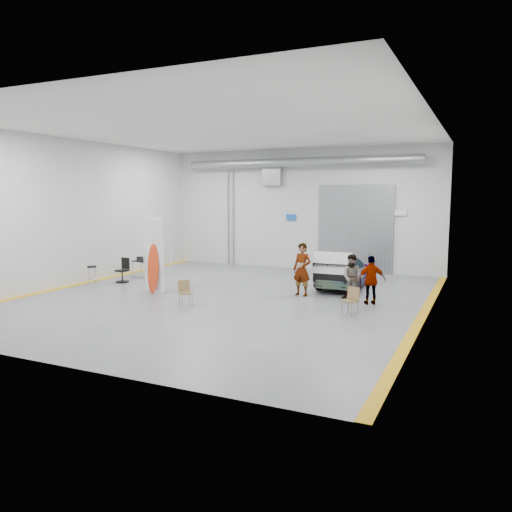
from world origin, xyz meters
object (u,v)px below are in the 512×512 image
at_px(work_table, 144,261).
at_px(office_chair, 123,272).
at_px(person_a, 302,269).
at_px(shop_stool, 92,275).
at_px(person_c, 371,280).
at_px(sedan_car, 345,271).
at_px(surfboard_display, 153,261).
at_px(folding_chair_far, 350,306).
at_px(person_b, 353,277).
at_px(folding_chair_near, 186,298).

height_order(work_table, office_chair, office_chair).
height_order(person_a, shop_stool, person_a).
distance_m(person_a, person_c, 2.69).
xyz_separation_m(sedan_car, surfboard_display, (-6.17, -4.49, 0.62)).
xyz_separation_m(person_c, shop_stool, (-11.33, -1.11, -0.45)).
height_order(folding_chair_far, work_table, work_table).
bearing_deg(sedan_car, shop_stool, 20.73).
distance_m(folding_chair_far, office_chair, 10.43).
distance_m(shop_stool, work_table, 2.64).
height_order(person_b, person_c, person_c).
bearing_deg(sedan_car, folding_chair_near, 54.07).
bearing_deg(office_chair, sedan_car, 23.92).
height_order(person_b, surfboard_display, surfboard_display).
relative_size(folding_chair_far, office_chair, 0.84).
bearing_deg(folding_chair_far, sedan_car, 124.94).
xyz_separation_m(person_a, person_b, (1.88, 0.07, -0.17)).
height_order(person_a, office_chair, person_a).
height_order(folding_chair_near, folding_chair_far, same).
relative_size(person_b, folding_chair_near, 1.90).
bearing_deg(sedan_car, person_c, 117.94).
relative_size(person_a, person_b, 1.21).
bearing_deg(surfboard_display, person_c, 11.32).
bearing_deg(folding_chair_near, person_a, -0.45).
distance_m(person_c, office_chair, 10.57).
xyz_separation_m(person_b, work_table, (-9.84, 0.90, -0.07)).
bearing_deg(sedan_car, surfboard_display, 33.93).
bearing_deg(folding_chair_far, person_c, 99.18).
height_order(person_b, work_table, person_b).
xyz_separation_m(sedan_car, person_b, (0.95, -2.45, 0.19)).
relative_size(person_c, folding_chair_far, 1.95).
distance_m(person_a, surfboard_display, 5.59).
relative_size(surfboard_display, office_chair, 3.00).
xyz_separation_m(surfboard_display, folding_chair_far, (7.60, -0.23, -0.98)).
xyz_separation_m(person_c, folding_chair_far, (-0.28, -1.77, -0.57)).
relative_size(surfboard_display, folding_chair_far, 3.59).
distance_m(person_a, person_b, 1.89).
bearing_deg(folding_chair_near, sedan_car, 7.65).
distance_m(sedan_car, surfboard_display, 7.66).
xyz_separation_m(folding_chair_far, shop_stool, (-11.06, 0.66, 0.12)).
distance_m(person_b, folding_chair_near, 5.92).
bearing_deg(person_b, folding_chair_far, -81.57).
distance_m(person_c, folding_chair_near, 6.32).
xyz_separation_m(folding_chair_far, office_chair, (-10.29, 1.69, 0.18)).
distance_m(folding_chair_near, shop_stool, 5.99).
xyz_separation_m(person_a, person_c, (2.65, -0.43, -0.15)).
bearing_deg(shop_stool, folding_chair_near, -17.08).
distance_m(person_a, office_chair, 7.95).
distance_m(sedan_car, shop_stool, 10.45).
bearing_deg(shop_stool, person_a, 10.03).
relative_size(person_b, surfboard_display, 0.53).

